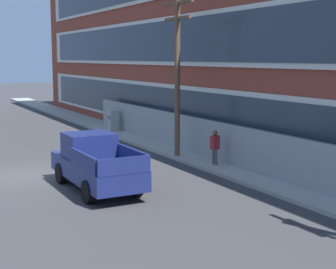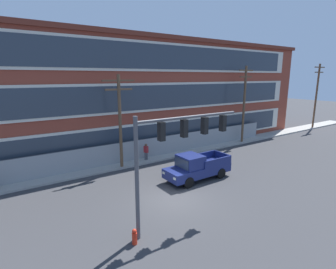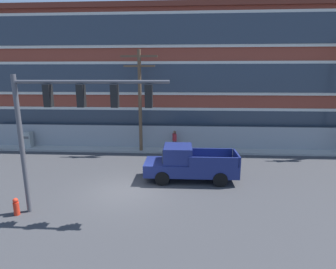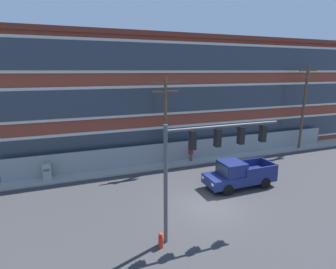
# 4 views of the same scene
# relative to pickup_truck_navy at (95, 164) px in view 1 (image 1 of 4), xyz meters

# --- Properties ---
(ground_plane) EXTENTS (160.00, 160.00, 0.00)m
(ground_plane) POSITION_rel_pickup_truck_navy_xyz_m (-3.38, -1.76, -0.95)
(ground_plane) COLOR #38383A
(sidewalk_building_side) EXTENTS (80.00, 2.07, 0.16)m
(sidewalk_building_side) POSITION_rel_pickup_truck_navy_xyz_m (-3.38, 6.20, -0.87)
(sidewalk_building_side) COLOR #9E9B93
(sidewalk_building_side) RESTS_ON ground
(brick_mill_building) EXTENTS (55.79, 8.67, 11.53)m
(brick_mill_building) POSITION_rel_pickup_truck_navy_xyz_m (-4.67, 11.28, 4.82)
(brick_mill_building) COLOR brown
(brick_mill_building) RESTS_ON ground
(chain_link_fence) EXTENTS (31.91, 0.06, 1.98)m
(chain_link_fence) POSITION_rel_pickup_truck_navy_xyz_m (-0.48, 6.50, 0.06)
(chain_link_fence) COLOR gray
(chain_link_fence) RESTS_ON ground
(pickup_truck_navy) EXTENTS (5.35, 2.05, 2.02)m
(pickup_truck_navy) POSITION_rel_pickup_truck_navy_xyz_m (0.00, 0.00, 0.00)
(pickup_truck_navy) COLOR navy
(pickup_truck_navy) RESTS_ON ground
(utility_pole_near_corner) EXTENTS (2.75, 0.26, 7.85)m
(utility_pole_near_corner) POSITION_rel_pickup_truck_navy_xyz_m (-3.65, 5.47, 3.46)
(utility_pole_near_corner) COLOR brown
(utility_pole_near_corner) RESTS_ON ground
(electrical_cabinet) EXTENTS (0.61, 0.53, 1.45)m
(electrical_cabinet) POSITION_rel_pickup_truck_navy_xyz_m (-13.14, 5.91, -0.23)
(electrical_cabinet) COLOR #939993
(electrical_cabinet) RESTS_ON ground
(pedestrian_near_cabinet) EXTENTS (0.35, 0.45, 1.69)m
(pedestrian_near_cabinet) POSITION_rel_pickup_truck_navy_xyz_m (-1.02, 5.92, 0.02)
(pedestrian_near_cabinet) COLOR #4C4C51
(pedestrian_near_cabinet) RESTS_ON ground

